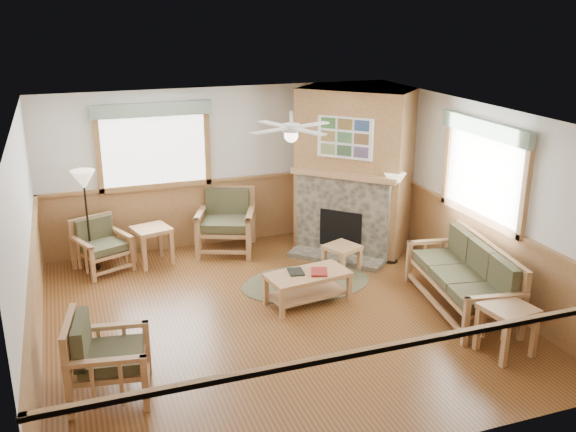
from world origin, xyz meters
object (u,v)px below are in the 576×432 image
object	(u,v)px
end_table_chairs	(152,246)
end_table_sofa	(506,330)
footstool	(342,258)
coffee_table	(308,288)
armchair_back_left	(102,246)
armchair_left	(109,356)
sofa	(461,277)
floor_lamp_right	(393,218)
floor_lamp_left	(88,220)
armchair_back_right	(226,222)

from	to	relation	value
end_table_chairs	end_table_sofa	xyz separation A→B (m)	(3.55, -4.24, 0.00)
footstool	coffee_table	bearing A→B (deg)	-135.59
coffee_table	footstool	size ratio (longest dim) A/B	2.41
armchair_back_left	end_table_chairs	distance (m)	0.78
armchair_left	end_table_sofa	world-z (taller)	armchair_left
sofa	footstool	size ratio (longest dim) A/B	4.25
end_table_sofa	footstool	distance (m)	3.07
coffee_table	floor_lamp_right	distance (m)	2.13
armchair_back_left	floor_lamp_left	bearing A→B (deg)	122.04
armchair_left	coffee_table	bearing A→B (deg)	-55.06
footstool	floor_lamp_left	bearing A→B (deg)	159.46
armchair_back_left	footstool	size ratio (longest dim) A/B	1.72
sofa	floor_lamp_right	distance (m)	1.83
coffee_table	floor_lamp_right	bearing A→B (deg)	19.56
armchair_back_right	sofa	bearing A→B (deg)	-30.32
end_table_chairs	floor_lamp_right	bearing A→B (deg)	-18.43
armchair_back_left	armchair_left	xyz separation A→B (m)	(-0.18, -3.52, 0.05)
armchair_left	end_table_sofa	bearing A→B (deg)	-89.79
end_table_chairs	footstool	bearing A→B (deg)	-24.79
coffee_table	armchair_left	bearing A→B (deg)	-162.64
sofa	floor_lamp_left	world-z (taller)	floor_lamp_left
coffee_table	end_table_chairs	xyz separation A→B (m)	(-1.82, 2.19, 0.08)
floor_lamp_right	end_table_chairs	bearing A→B (deg)	161.57
armchair_back_left	armchair_back_right	bearing A→B (deg)	-18.27
footstool	armchair_back_left	bearing A→B (deg)	160.28
footstool	sofa	bearing A→B (deg)	-60.65
armchair_back_left	coffee_table	size ratio (longest dim) A/B	0.71
footstool	floor_lamp_right	bearing A→B (deg)	3.55
floor_lamp_left	end_table_chairs	bearing A→B (deg)	-6.83
footstool	armchair_left	bearing A→B (deg)	-148.75
sofa	armchair_back_left	world-z (taller)	sofa
floor_lamp_right	sofa	bearing A→B (deg)	-87.25
coffee_table	end_table_sofa	xyz separation A→B (m)	(1.73, -2.05, 0.08)
end_table_chairs	footstool	world-z (taller)	end_table_chairs
sofa	coffee_table	xyz separation A→B (m)	(-1.92, 0.84, -0.23)
armchair_back_right	end_table_chairs	world-z (taller)	armchair_back_right
coffee_table	footstool	bearing A→B (deg)	36.06
floor_lamp_left	floor_lamp_right	world-z (taller)	floor_lamp_left
sofa	armchair_back_right	world-z (taller)	armchair_back_right
coffee_table	end_table_chairs	world-z (taller)	end_table_chairs
armchair_back_right	armchair_left	world-z (taller)	armchair_back_right
end_table_sofa	footstool	xyz separation A→B (m)	(-0.80, 2.97, -0.10)
sofa	end_table_chairs	xyz separation A→B (m)	(-3.74, 3.02, -0.16)
armchair_back_right	armchair_back_left	bearing A→B (deg)	-153.99
end_table_chairs	floor_lamp_left	world-z (taller)	floor_lamp_left
end_table_sofa	floor_lamp_right	distance (m)	3.05
floor_lamp_right	floor_lamp_left	bearing A→B (deg)	163.86
end_table_sofa	end_table_chairs	bearing A→B (deg)	129.95
armchair_back_right	floor_lamp_right	distance (m)	2.77
end_table_sofa	floor_lamp_left	xyz separation A→B (m)	(-4.49, 4.35, 0.50)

